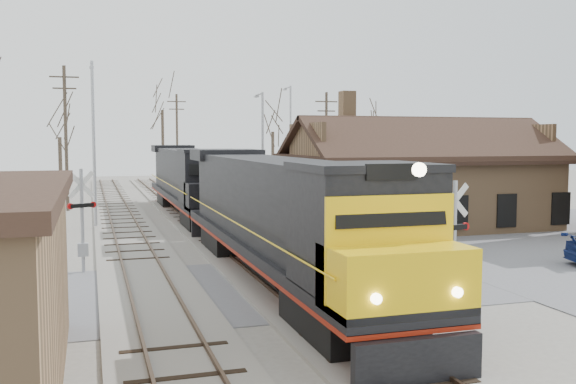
% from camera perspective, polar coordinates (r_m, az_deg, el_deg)
% --- Properties ---
extents(ground, '(140.00, 140.00, 0.00)m').
position_cam_1_polar(ground, '(22.77, -0.56, -8.33)').
color(ground, gray).
rests_on(ground, ground).
extents(road, '(60.00, 9.00, 0.03)m').
position_cam_1_polar(road, '(22.76, -0.56, -8.29)').
color(road, slate).
rests_on(road, ground).
extents(track_main, '(3.40, 90.00, 0.24)m').
position_cam_1_polar(track_main, '(37.15, -7.21, -3.15)').
color(track_main, gray).
rests_on(track_main, ground).
extents(track_siding, '(3.40, 90.00, 0.24)m').
position_cam_1_polar(track_siding, '(36.65, -14.16, -3.36)').
color(track_siding, gray).
rests_on(track_siding, ground).
extents(depot, '(15.20, 9.31, 7.90)m').
position_cam_1_polar(depot, '(38.07, 11.65, 0.53)').
color(depot, '#98734E').
rests_on(depot, ground).
extents(locomotive_lead, '(3.11, 20.83, 4.63)m').
position_cam_1_polar(locomotive_lead, '(22.32, -0.54, -2.25)').
color(locomotive_lead, black).
rests_on(locomotive_lead, ground).
extents(locomotive_trailing, '(3.11, 20.83, 4.38)m').
position_cam_1_polar(locomotive_trailing, '(42.89, -8.65, 1.07)').
color(locomotive_trailing, black).
rests_on(locomotive_trailing, ground).
extents(crossbuck_near, '(1.11, 0.32, 3.93)m').
position_cam_1_polar(crossbuck_near, '(19.62, 14.53, -5.08)').
color(crossbuck_near, '#A5A8AD').
rests_on(crossbuck_near, ground).
extents(crossbuck_far, '(1.08, 0.54, 4.02)m').
position_cam_1_polar(crossbuck_far, '(25.79, -17.81, -2.74)').
color(crossbuck_far, '#A5A8AD').
rests_on(crossbuck_far, ground).
extents(streetlight_a, '(0.25, 2.04, 9.56)m').
position_cam_1_polar(streetlight_a, '(38.62, -16.90, 4.81)').
color(streetlight_a, '#A5A8AD').
rests_on(streetlight_a, ground).
extents(streetlight_b, '(0.25, 2.04, 8.35)m').
position_cam_1_polar(streetlight_b, '(44.65, -2.32, 4.18)').
color(streetlight_b, '#A5A8AD').
rests_on(streetlight_b, ground).
extents(streetlight_c, '(0.25, 2.04, 9.72)m').
position_cam_1_polar(streetlight_c, '(56.14, 0.19, 5.02)').
color(streetlight_c, '#A5A8AD').
rests_on(streetlight_c, ground).
extents(utility_pole_a, '(2.00, 0.24, 10.30)m').
position_cam_1_polar(utility_pole_a, '(48.35, -19.14, 4.77)').
color(utility_pole_a, '#382D23').
rests_on(utility_pole_a, ground).
extents(utility_pole_b, '(2.00, 0.24, 9.88)m').
position_cam_1_polar(utility_pole_b, '(69.59, -9.83, 4.70)').
color(utility_pole_b, '#382D23').
rests_on(utility_pole_b, ground).
extents(utility_pole_c, '(2.00, 0.24, 9.12)m').
position_cam_1_polar(utility_pole_c, '(55.49, 3.42, 4.37)').
color(utility_pole_c, '#382D23').
rests_on(utility_pole_c, ground).
extents(tree_b, '(3.53, 3.53, 8.64)m').
position_cam_1_polar(tree_b, '(57.98, -19.66, 5.46)').
color(tree_b, '#382D23').
rests_on(tree_b, ground).
extents(tree_c, '(5.50, 5.50, 13.47)m').
position_cam_1_polar(tree_c, '(71.17, -11.13, 8.26)').
color(tree_c, '#382D23').
rests_on(tree_c, ground).
extents(tree_d, '(3.89, 3.89, 9.53)m').
position_cam_1_polar(tree_d, '(62.82, -1.37, 6.25)').
color(tree_d, '#382D23').
rests_on(tree_d, ground).
extents(tree_e, '(3.67, 3.67, 8.99)m').
position_cam_1_polar(tree_e, '(67.01, 8.24, 5.78)').
color(tree_e, '#382D23').
rests_on(tree_e, ground).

